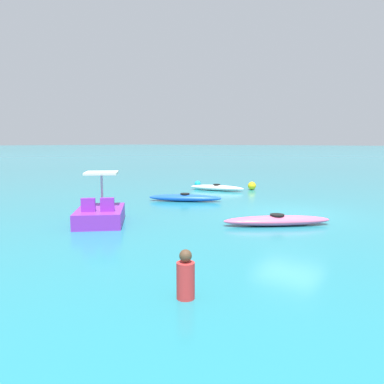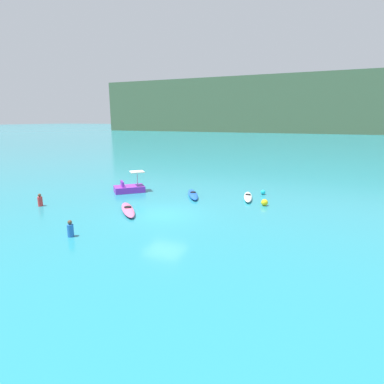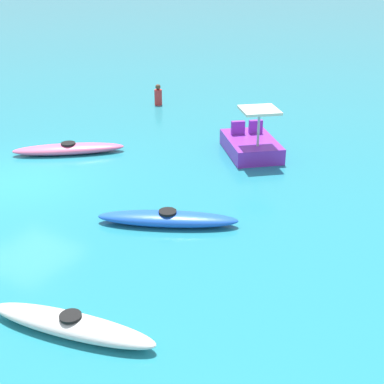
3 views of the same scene
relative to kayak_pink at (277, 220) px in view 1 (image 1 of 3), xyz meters
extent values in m
plane|color=teal|center=(2.40, 0.48, -0.16)|extent=(600.00, 600.00, 0.00)
ellipsoid|color=pink|center=(0.00, 0.00, 0.00)|extent=(2.86, 3.16, 0.32)
cylinder|color=black|center=(0.00, 0.00, 0.18)|extent=(0.65, 0.65, 0.05)
ellipsoid|color=white|center=(6.42, 6.38, 0.00)|extent=(1.29, 3.20, 0.32)
cylinder|color=black|center=(6.42, 6.38, 0.18)|extent=(0.46, 0.46, 0.05)
ellipsoid|color=blue|center=(2.29, 5.50, 0.00)|extent=(2.19, 3.30, 0.32)
cylinder|color=black|center=(2.29, 5.50, 0.18)|extent=(0.58, 0.58, 0.05)
cube|color=purple|center=(-3.17, 4.96, 0.09)|extent=(2.78, 2.73, 0.50)
cube|color=purple|center=(-3.78, 4.80, 0.56)|extent=(0.42, 0.43, 0.44)
cube|color=purple|center=(-3.37, 4.36, 0.56)|extent=(0.42, 0.43, 0.44)
cylinder|color=#B2B2B7|center=(-2.66, 5.43, 0.89)|extent=(0.08, 0.08, 1.10)
cube|color=silver|center=(-2.66, 5.43, 1.48)|extent=(1.55, 1.55, 0.08)
sphere|color=#19B7C6|center=(7.22, 8.25, 0.03)|extent=(0.38, 0.38, 0.38)
sphere|color=yellow|center=(7.90, 4.93, 0.07)|extent=(0.47, 0.47, 0.47)
cylinder|color=red|center=(-6.43, -1.08, 0.16)|extent=(0.42, 0.42, 0.65)
sphere|color=brown|center=(-6.43, -1.08, 0.61)|extent=(0.22, 0.22, 0.22)
camera|label=1|loc=(-11.47, -4.86, 2.55)|focal=35.35mm
camera|label=2|loc=(11.32, -16.47, 5.74)|focal=29.43mm
camera|label=3|loc=(11.45, 12.03, 5.82)|focal=49.55mm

